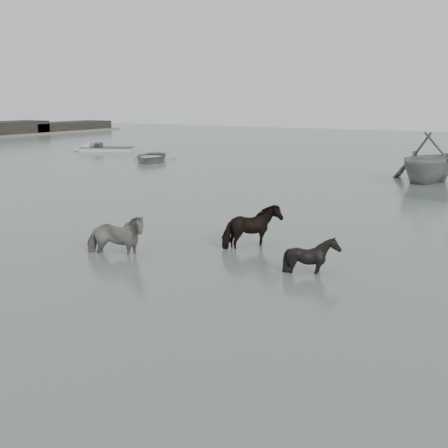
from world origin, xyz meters
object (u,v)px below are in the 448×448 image
at_px(pony_pinto, 115,228).
at_px(pony_black, 312,249).
at_px(pony_dark, 253,223).
at_px(rowboat_lead, 151,155).

distance_m(pony_pinto, pony_black, 5.80).
distance_m(pony_dark, rowboat_lead, 25.15).
xyz_separation_m(pony_pinto, pony_black, (5.67, 1.22, -0.15)).
height_order(pony_dark, pony_black, pony_dark).
relative_size(pony_pinto, rowboat_lead, 0.42).
xyz_separation_m(pony_pinto, pony_dark, (3.14, 2.75, -0.02)).
relative_size(pony_black, rowboat_lead, 0.29).
xyz_separation_m(pony_black, rowboat_lead, (-20.17, 19.44, -0.18)).
bearing_deg(pony_dark, pony_pinto, 140.41).
bearing_deg(rowboat_lead, pony_black, -68.89).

